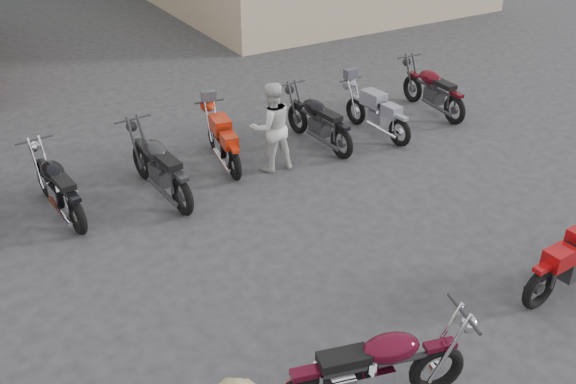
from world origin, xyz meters
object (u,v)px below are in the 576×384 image
row_bike_7 (433,87)px  row_bike_4 (223,137)px  row_bike_5 (318,118)px  row_bike_6 (376,110)px  row_bike_2 (57,183)px  row_bike_3 (159,163)px  vintage_motorcycle (378,364)px  person_light (271,127)px

row_bike_7 → row_bike_4: bearing=92.1°
row_bike_5 → row_bike_6: bearing=-102.4°
row_bike_2 → row_bike_4: (3.05, 0.29, -0.03)m
row_bike_4 → row_bike_5: row_bike_5 is taller
row_bike_3 → row_bike_6: bearing=-93.2°
row_bike_2 → row_bike_4: row_bike_2 is taller
vintage_motorcycle → row_bike_3: bearing=107.9°
row_bike_4 → row_bike_5: bearing=-87.3°
row_bike_4 → row_bike_6: bearing=-88.1°
vintage_motorcycle → row_bike_7: 8.58m
person_light → row_bike_6: size_ratio=0.91×
row_bike_2 → row_bike_5: 5.00m
row_bike_3 → row_bike_6: 4.67m
row_bike_3 → row_bike_5: 3.39m
person_light → row_bike_4: 0.98m
row_bike_5 → row_bike_7: bearing=-91.7°
row_bike_4 → row_bike_6: row_bike_6 is taller
person_light → row_bike_6: (2.58, 0.26, -0.30)m
vintage_motorcycle → row_bike_3: row_bike_3 is taller
person_light → row_bike_3: 2.11m
row_bike_2 → row_bike_6: 6.29m
vintage_motorcycle → row_bike_4: (1.10, 6.09, -0.07)m
row_bike_7 → person_light: bearing=100.4°
person_light → row_bike_7: size_ratio=0.84×
vintage_motorcycle → row_bike_5: (3.05, 5.88, -0.03)m
vintage_motorcycle → row_bike_6: vintage_motorcycle is taller
row_bike_3 → row_bike_5: (3.38, 0.32, -0.04)m
row_bike_6 → row_bike_7: bearing=-84.4°
row_bike_3 → row_bike_5: size_ratio=1.06×
row_bike_2 → row_bike_7: bearing=-94.9°
vintage_motorcycle → row_bike_6: (4.34, 5.70, -0.07)m
vintage_motorcycle → row_bike_5: bearing=77.1°
row_bike_7 → row_bike_6: bearing=103.1°
vintage_motorcycle → row_bike_3: size_ratio=0.99×
row_bike_6 → row_bike_5: bearing=77.2°
row_bike_3 → row_bike_6: size_ratio=1.14×
vintage_motorcycle → row_bike_5: vintage_motorcycle is taller
row_bike_3 → row_bike_4: size_ratio=1.15×
row_bike_3 → row_bike_2: bearing=76.9°
row_bike_4 → row_bike_5: (1.95, -0.20, 0.04)m
row_bike_7 → row_bike_5: bearing=95.4°
row_bike_5 → row_bike_6: 1.31m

